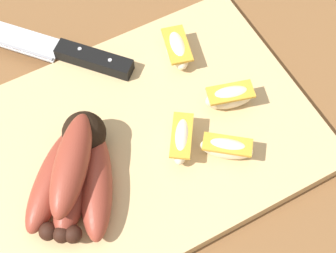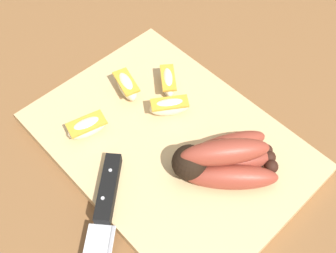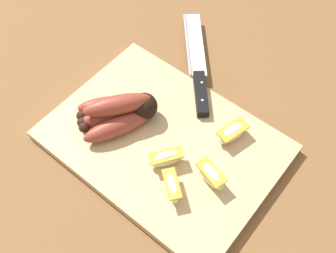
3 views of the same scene
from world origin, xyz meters
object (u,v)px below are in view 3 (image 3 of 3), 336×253
object	(u,v)px
apple_wedge_near	(232,132)
apple_wedge_far	(211,175)
banana_bunch	(119,112)
chefs_knife	(198,75)
apple_wedge_middle	(166,158)
apple_wedge_extra	(172,186)

from	to	relation	value
apple_wedge_near	apple_wedge_far	world-z (taller)	apple_wedge_far
banana_bunch	chefs_knife	world-z (taller)	banana_bunch
apple_wedge_middle	apple_wedge_extra	xyz separation A→B (m)	(-0.04, 0.03, -0.00)
apple_wedge_far	banana_bunch	bearing A→B (deg)	1.66
apple_wedge_middle	banana_bunch	bearing A→B (deg)	-7.27
banana_bunch	apple_wedge_middle	xyz separation A→B (m)	(-0.12, 0.02, -0.01)
apple_wedge_middle	apple_wedge_near	bearing A→B (deg)	-116.47
banana_bunch	apple_wedge_far	bearing A→B (deg)	-178.34
banana_bunch	apple_wedge_middle	distance (m)	0.12
apple_wedge_extra	apple_wedge_middle	bearing A→B (deg)	-40.85
apple_wedge_extra	apple_wedge_far	bearing A→B (deg)	-124.32
apple_wedge_middle	apple_wedge_far	size ratio (longest dim) A/B	1.01
banana_bunch	apple_wedge_extra	distance (m)	0.17
chefs_knife	apple_wedge_near	xyz separation A→B (m)	(-0.13, 0.07, 0.01)
apple_wedge_far	apple_wedge_middle	bearing A→B (deg)	15.50
banana_bunch	chefs_knife	distance (m)	0.18
banana_bunch	apple_wedge_extra	world-z (taller)	banana_bunch
apple_wedge_middle	apple_wedge_far	xyz separation A→B (m)	(-0.08, -0.02, 0.00)
chefs_knife	apple_wedge_extra	size ratio (longest dim) A/B	3.78
apple_wedge_near	apple_wedge_extra	xyz separation A→B (m)	(0.02, 0.15, 0.00)
apple_wedge_near	apple_wedge_middle	world-z (taller)	apple_wedge_middle
apple_wedge_near	apple_wedge_extra	bearing A→B (deg)	83.20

